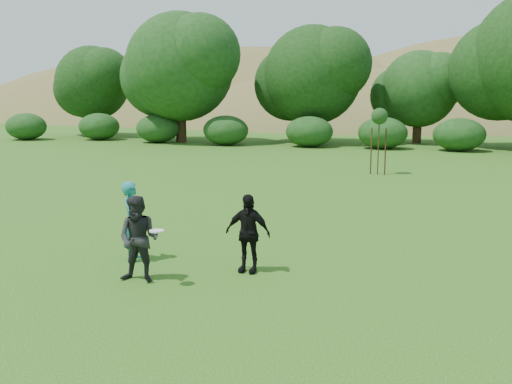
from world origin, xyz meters
TOP-DOWN VIEW (x-y plane):
  - ground at (0.00, 0.00)m, footprint 120.00×120.00m
  - player_teal at (-1.87, 0.26)m, footprint 0.57×0.71m
  - player_grey at (-1.06, -0.94)m, footprint 0.85×0.69m
  - player_black at (0.69, 0.21)m, footprint 0.93×0.42m
  - frisbee at (-0.60, -1.12)m, footprint 0.27×0.27m
  - sapling at (1.86, 14.74)m, footprint 0.70×0.70m
  - hillside at (-0.56, 68.45)m, footprint 150.00×72.00m
  - tree_row at (3.23, 28.68)m, footprint 53.92×10.38m

SIDE VIEW (x-z plane):
  - hillside at x=-0.56m, z-range -37.97..14.03m
  - ground at x=0.00m, z-range 0.00..0.00m
  - player_black at x=0.69m, z-range 0.00..1.57m
  - player_grey at x=-1.06m, z-range 0.00..1.63m
  - player_teal at x=-1.87m, z-range 0.00..1.69m
  - frisbee at x=-0.60m, z-range 1.03..1.06m
  - sapling at x=1.86m, z-range 0.99..3.84m
  - tree_row at x=3.23m, z-range 0.06..9.69m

